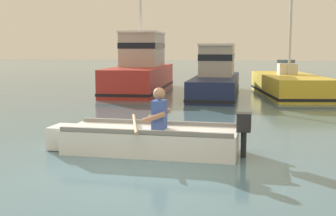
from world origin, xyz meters
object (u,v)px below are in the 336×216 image
at_px(rowboat_with_person, 148,139).
at_px(moored_boat_yellow, 289,85).
at_px(moored_boat_red, 141,70).
at_px(moored_boat_navy, 217,76).

xyz_separation_m(rowboat_with_person, moored_boat_yellow, (3.39, 10.52, 0.14)).
relative_size(moored_boat_red, moored_boat_navy, 1.03).
bearing_deg(moored_boat_red, moored_boat_navy, -14.84).
relative_size(rowboat_with_person, moored_boat_yellow, 0.61).
height_order(rowboat_with_person, moored_boat_navy, moored_boat_navy).
bearing_deg(moored_boat_red, moored_boat_yellow, -4.93).
distance_m(moored_boat_navy, moored_boat_yellow, 2.90).
bearing_deg(rowboat_with_person, moored_boat_red, 104.03).
bearing_deg(rowboat_with_person, moored_boat_navy, 87.00).
xyz_separation_m(moored_boat_red, moored_boat_yellow, (6.15, -0.53, -0.55)).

